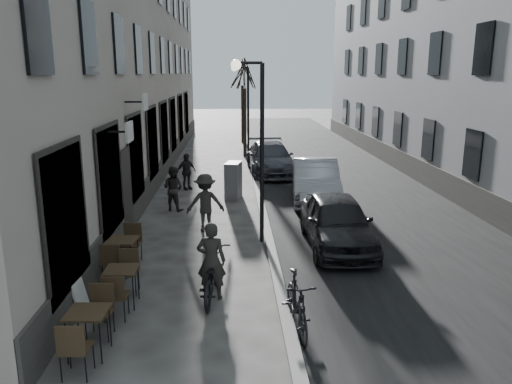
{
  "coord_description": "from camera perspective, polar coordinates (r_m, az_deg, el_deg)",
  "views": [
    {
      "loc": [
        -0.81,
        -7.65,
        4.74
      ],
      "look_at": [
        -0.23,
        4.61,
        1.8
      ],
      "focal_mm": 35.0,
      "sensor_mm": 36.0,
      "label": 1
    }
  ],
  "objects": [
    {
      "name": "moped",
      "position": [
        9.54,
        4.69,
        -12.62
      ],
      "size": [
        0.64,
        1.88,
        1.11
      ],
      "primitive_type": "imported",
      "rotation": [
        0.0,
        0.0,
        0.07
      ],
      "color": "black",
      "rests_on": "ground"
    },
    {
      "name": "pedestrian_mid",
      "position": [
        15.26,
        -5.81,
        -1.21
      ],
      "size": [
        1.24,
        0.84,
        1.78
      ],
      "primitive_type": "imported",
      "rotation": [
        0.0,
        0.0,
        3.3
      ],
      "color": "#272422",
      "rests_on": "ground"
    },
    {
      "name": "sign_board",
      "position": [
        10.72,
        -19.54,
        -11.0
      ],
      "size": [
        0.38,
        0.64,
        1.09
      ],
      "rotation": [
        0.0,
        0.0,
        0.02
      ],
      "color": "black",
      "rests_on": "ground"
    },
    {
      "name": "bistro_set_a",
      "position": [
        9.25,
        -18.6,
        -14.57
      ],
      "size": [
        0.7,
        1.67,
        0.97
      ],
      "rotation": [
        0.0,
        0.0,
        -0.05
      ],
      "color": "#312315",
      "rests_on": "ground"
    },
    {
      "name": "tree_near",
      "position": [
        28.66,
        -1.32,
        13.32
      ],
      "size": [
        2.4,
        2.4,
        5.7
      ],
      "color": "black",
      "rests_on": "ground"
    },
    {
      "name": "car_near",
      "position": [
        14.01,
        9.26,
        -3.36
      ],
      "size": [
        1.77,
        4.29,
        1.45
      ],
      "primitive_type": "imported",
      "rotation": [
        0.0,
        0.0,
        -0.01
      ],
      "color": "black",
      "rests_on": "ground"
    },
    {
      "name": "bicycle",
      "position": [
        10.85,
        -5.09,
        -9.46
      ],
      "size": [
        0.89,
        2.05,
        1.05
      ],
      "primitive_type": "imported",
      "rotation": [
        0.0,
        0.0,
        3.04
      ],
      "color": "black",
      "rests_on": "ground"
    },
    {
      "name": "road",
      "position": [
        24.57,
        8.29,
        2.21
      ],
      "size": [
        7.3,
        60.0,
        0.0
      ],
      "primitive_type": "cube",
      "color": "black",
      "rests_on": "ground"
    },
    {
      "name": "streetlamp_near",
      "position": [
        13.76,
        -0.02,
        6.87
      ],
      "size": [
        0.9,
        0.28,
        5.09
      ],
      "color": "black",
      "rests_on": "ground"
    },
    {
      "name": "utility_cabinet",
      "position": [
        19.24,
        -2.61,
        1.34
      ],
      "size": [
        0.71,
        1.03,
        1.4
      ],
      "primitive_type": "cube",
      "rotation": [
        0.0,
        0.0,
        -0.22
      ],
      "color": "#5D5C5F",
      "rests_on": "ground"
    },
    {
      "name": "ground",
      "position": [
        9.04,
        3.01,
        -18.19
      ],
      "size": [
        120.0,
        120.0,
        0.0
      ],
      "primitive_type": "plane",
      "color": "#3C3937",
      "rests_on": "ground"
    },
    {
      "name": "tree_far",
      "position": [
        34.66,
        -1.57,
        13.35
      ],
      "size": [
        2.4,
        2.4,
        5.7
      ],
      "color": "black",
      "rests_on": "ground"
    },
    {
      "name": "building_right",
      "position": [
        26.46,
        21.57,
        19.66
      ],
      "size": [
        4.0,
        35.0,
        16.0
      ],
      "primitive_type": "cube",
      "color": "gray",
      "rests_on": "ground"
    },
    {
      "name": "car_far",
      "position": [
        24.06,
        1.66,
        3.89
      ],
      "size": [
        2.3,
        5.18,
        1.48
      ],
      "primitive_type": "imported",
      "rotation": [
        0.0,
        0.0,
        0.05
      ],
      "color": "#363740",
      "rests_on": "ground"
    },
    {
      "name": "streetlamp_far",
      "position": [
        25.71,
        -1.29,
        9.95
      ],
      "size": [
        0.9,
        0.28,
        5.09
      ],
      "color": "black",
      "rests_on": "ground"
    },
    {
      "name": "pedestrian_far",
      "position": [
        20.84,
        -7.96,
        2.33
      ],
      "size": [
        0.94,
        0.82,
        1.52
      ],
      "primitive_type": "imported",
      "rotation": [
        0.0,
        0.0,
        0.63
      ],
      "color": "black",
      "rests_on": "ground"
    },
    {
      "name": "bistro_set_c",
      "position": [
        12.57,
        -14.98,
        -6.67
      ],
      "size": [
        0.77,
        1.73,
        1.0
      ],
      "rotation": [
        0.0,
        0.0,
        -0.12
      ],
      "color": "#312315",
      "rests_on": "ground"
    },
    {
      "name": "kerb",
      "position": [
        24.13,
        -0.25,
        2.29
      ],
      "size": [
        0.25,
        60.0,
        0.12
      ],
      "primitive_type": "cube",
      "color": "slate",
      "rests_on": "ground"
    },
    {
      "name": "cyclist_rider",
      "position": [
        10.73,
        -5.13,
        -7.83
      ],
      "size": [
        0.66,
        0.47,
        1.71
      ],
      "primitive_type": "imported",
      "rotation": [
        0.0,
        0.0,
        3.04
      ],
      "color": "black",
      "rests_on": "ground"
    },
    {
      "name": "car_mid",
      "position": [
        18.94,
        6.8,
        1.3
      ],
      "size": [
        2.12,
        4.86,
        1.55
      ],
      "primitive_type": "imported",
      "rotation": [
        0.0,
        0.0,
        -0.1
      ],
      "color": "#9FA0A7",
      "rests_on": "ground"
    },
    {
      "name": "pedestrian_near",
      "position": [
        17.72,
        -9.45,
        0.4
      ],
      "size": [
        0.95,
        0.87,
        1.58
      ],
      "primitive_type": "imported",
      "rotation": [
        0.0,
        0.0,
        2.7
      ],
      "color": "#272321",
      "rests_on": "ground"
    },
    {
      "name": "bistro_set_b",
      "position": [
        10.88,
        -15.05,
        -10.01
      ],
      "size": [
        0.66,
        1.62,
        0.96
      ],
      "rotation": [
        0.0,
        0.0,
        0.0
      ],
      "color": "#312315",
      "rests_on": "ground"
    }
  ]
}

